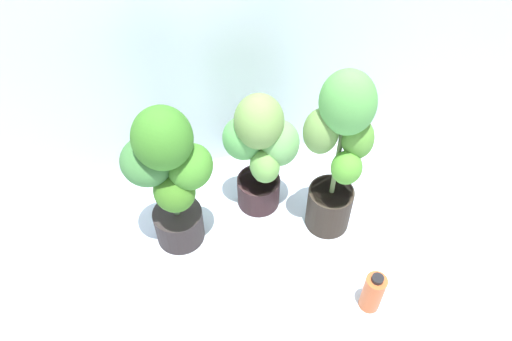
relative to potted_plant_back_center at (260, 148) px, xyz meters
name	(u,v)px	position (x,y,z in m)	size (l,w,h in m)	color
ground_plane	(274,301)	(-0.07, -0.52, -0.36)	(8.00, 8.00, 0.00)	silver
potted_plant_back_center	(260,148)	(0.00, 0.00, 0.00)	(0.39, 0.30, 0.63)	#301C1E
potted_plant_back_left	(169,173)	(-0.40, -0.11, 0.06)	(0.42, 0.33, 0.74)	#292322
potted_plant_back_right	(338,153)	(0.27, -0.19, 0.10)	(0.31, 0.28, 0.85)	#2D241C
nutrient_bottle	(373,292)	(0.30, -0.62, -0.26)	(0.08, 0.08, 0.21)	#C6582A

